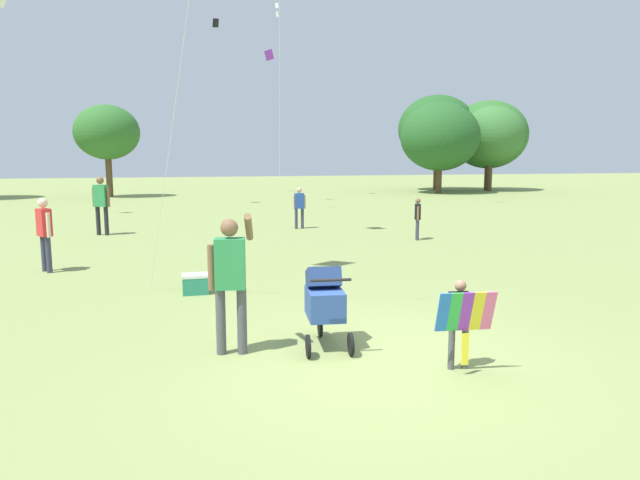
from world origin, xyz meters
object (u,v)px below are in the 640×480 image
at_px(child_with_butterfly_kite, 461,316).
at_px(person_adult_flyer, 230,273).
at_px(person_couple_left, 101,201).
at_px(stroller, 325,299).
at_px(person_kid_running, 44,229).
at_px(person_sitting_far, 299,204).
at_px(cooler_box, 195,284).
at_px(person_red_shirt, 418,215).

xyz_separation_m(child_with_butterfly_kite, person_adult_flyer, (-2.44, 1.17, 0.38)).
bearing_deg(person_couple_left, stroller, -71.00).
bearing_deg(person_adult_flyer, person_kid_running, 118.82).
distance_m(person_adult_flyer, person_sitting_far, 12.06).
bearing_deg(person_sitting_far, child_with_butterfly_kite, -94.00).
distance_m(person_couple_left, cooler_box, 8.71).
distance_m(person_couple_left, person_kid_running, 5.64).
xyz_separation_m(person_red_shirt, person_kid_running, (-9.34, -2.36, 0.20)).
bearing_deg(person_sitting_far, stroller, -100.55).
bearing_deg(cooler_box, child_with_butterfly_kite, -57.86).
xyz_separation_m(stroller, person_kid_running, (-4.43, 5.92, 0.30)).
xyz_separation_m(stroller, cooler_box, (-1.50, 3.23, -0.43)).
xyz_separation_m(child_with_butterfly_kite, person_sitting_far, (0.89, 12.76, 0.18)).
distance_m(child_with_butterfly_kite, person_kid_running, 9.09).
xyz_separation_m(stroller, person_red_shirt, (4.91, 8.28, 0.10)).
xyz_separation_m(person_sitting_far, cooler_box, (-3.66, -8.36, -0.63)).
height_order(child_with_butterfly_kite, stroller, same).
xyz_separation_m(person_red_shirt, person_sitting_far, (-2.75, 3.31, 0.10)).
distance_m(person_red_shirt, person_sitting_far, 4.30).
height_order(person_couple_left, cooler_box, person_couple_left).
distance_m(person_adult_flyer, person_red_shirt, 10.28).
bearing_deg(person_sitting_far, person_kid_running, -139.27).
distance_m(person_red_shirt, cooler_box, 8.18).
bearing_deg(stroller, person_kid_running, 126.80).
bearing_deg(person_red_shirt, person_couple_left, 159.86).
bearing_deg(child_with_butterfly_kite, person_sitting_far, 86.00).
bearing_deg(stroller, person_couple_left, 109.00).
bearing_deg(person_adult_flyer, stroller, 0.05).
xyz_separation_m(person_adult_flyer, stroller, (1.17, 0.00, -0.39)).
distance_m(stroller, person_couple_left, 12.21).
bearing_deg(person_adult_flyer, person_couple_left, 103.65).
bearing_deg(cooler_box, stroller, -65.09).
bearing_deg(person_red_shirt, person_kid_running, -165.80).
height_order(person_adult_flyer, person_kid_running, person_adult_flyer).
bearing_deg(child_with_butterfly_kite, person_kid_running, 128.77).
height_order(stroller, cooler_box, stroller).
bearing_deg(cooler_box, person_kid_running, 137.45).
relative_size(person_couple_left, person_kid_running, 1.16).
relative_size(person_red_shirt, person_kid_running, 0.78).
height_order(child_with_butterfly_kite, person_adult_flyer, person_adult_flyer).
distance_m(child_with_butterfly_kite, stroller, 1.72).
relative_size(child_with_butterfly_kite, person_adult_flyer, 0.60).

